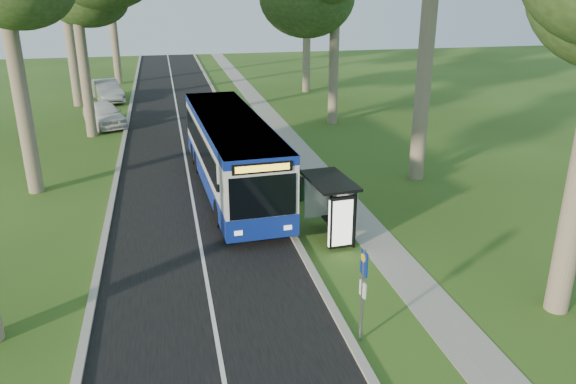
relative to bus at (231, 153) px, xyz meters
The scene contains 12 objects.
ground 6.68m from the bus, 75.68° to the right, with size 120.00×120.00×0.00m, color #2D4B17.
road 4.57m from the bus, 116.91° to the left, with size 7.00×100.00×0.02m, color black.
kerb_east 4.43m from the bus, 67.01° to the left, with size 0.25×100.00×0.12m, color #9E9B93.
kerb_west 6.80m from the bus, 145.21° to the left, with size 0.25×100.00×0.12m, color #9E9B93.
centre_line 4.56m from the bus, 116.91° to the left, with size 0.12×100.00×0.01m, color white.
footpath 6.19m from the bus, 39.27° to the left, with size 1.50×100.00×0.02m, color gray.
bus is the anchor object (origin of this frame).
bus_stop_sign 12.60m from the bus, 81.36° to the right, with size 0.10×0.38×2.71m.
bus_shelter 6.99m from the bus, 64.10° to the right, with size 1.69×2.82×2.32m.
litter_bin 3.54m from the bus, 34.87° to the right, with size 0.58×0.58×1.01m.
car_white 15.86m from the bus, 115.45° to the left, with size 1.94×4.82×1.64m, color white.
car_silver 24.19m from the bus, 107.60° to the left, with size 1.82×5.21×1.72m, color #9B9DA2.
Camera 1 is at (-4.41, -18.33, 9.10)m, focal length 35.00 mm.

